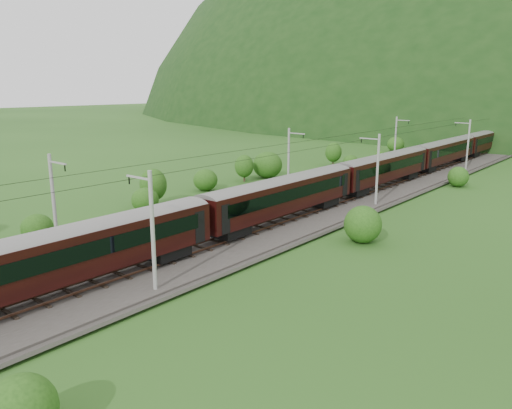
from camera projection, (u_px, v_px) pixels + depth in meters
The scene contains 14 objects.
ground at pixel (102, 272), 37.14m from camera, with size 600.00×600.00×0.00m, color #254B17.
railbed at pixel (199, 239), 44.60m from camera, with size 14.00×220.00×0.30m, color #38332D.
track_left at pixel (181, 232), 46.04m from camera, with size 2.40×220.00×0.27m.
track_right at pixel (218, 242), 43.06m from camera, with size 2.40×220.00×0.27m.
catenary_left at pixel (289, 158), 63.87m from camera, with size 2.54×192.28×8.00m.
catenary_right at pixel (377, 168), 56.26m from camera, with size 2.54×192.28×8.00m.
overhead_wires at pixel (197, 162), 42.99m from camera, with size 4.83×198.00×0.03m.
mountain_ridge at pixel (386, 107), 336.32m from camera, with size 336.00×280.00×132.00m, color black.
train at pixel (383, 164), 65.79m from camera, with size 2.96×163.92×5.14m.
hazard_post_near at pixel (279, 203), 53.97m from camera, with size 0.18×0.18×1.71m, color red.
hazard_post_far at pixel (436, 161), 85.49m from camera, with size 0.16×0.16×1.47m, color red.
signal at pixel (312, 179), 65.04m from camera, with size 0.27×0.27×2.43m.
vegetation_left at pixel (108, 198), 52.79m from camera, with size 10.12×144.47×5.04m.
vegetation_right at pixel (300, 256), 36.49m from camera, with size 6.84×92.23×2.98m.
Camera 1 is at (31.17, -19.59, 13.46)m, focal length 35.00 mm.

